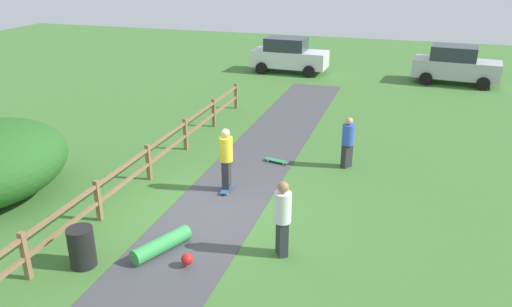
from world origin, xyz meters
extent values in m
plane|color=#427533|center=(0.00, 0.00, 0.00)|extent=(60.00, 60.00, 0.00)
cube|color=#47474C|center=(0.00, 0.00, 0.01)|extent=(2.40, 28.00, 0.02)
cube|color=olive|center=(-2.60, -3.86, 0.55)|extent=(0.12, 0.12, 1.10)
cube|color=olive|center=(-2.60, -1.29, 0.55)|extent=(0.12, 0.12, 1.10)
cube|color=olive|center=(-2.60, 1.29, 0.55)|extent=(0.12, 0.12, 1.10)
cube|color=olive|center=(-2.60, 3.86, 0.55)|extent=(0.12, 0.12, 1.10)
cube|color=olive|center=(-2.60, 6.43, 0.55)|extent=(0.12, 0.12, 1.10)
cube|color=olive|center=(-2.60, 9.00, 0.55)|extent=(0.12, 0.12, 1.10)
cube|color=olive|center=(-2.60, 0.00, 0.50)|extent=(0.08, 18.00, 0.09)
cube|color=olive|center=(-2.60, 0.00, 0.95)|extent=(0.08, 18.00, 0.09)
cylinder|color=black|center=(-1.80, -3.11, 0.45)|extent=(0.56, 0.56, 0.90)
cube|color=#265999|center=(-0.13, 1.24, 0.09)|extent=(0.29, 0.82, 0.02)
cylinder|color=silver|center=(-0.24, 1.51, 0.05)|extent=(0.04, 0.06, 0.06)
cylinder|color=silver|center=(-0.09, 1.53, 0.05)|extent=(0.04, 0.06, 0.06)
cylinder|color=silver|center=(-0.18, 0.96, 0.05)|extent=(0.04, 0.06, 0.06)
cylinder|color=silver|center=(-0.03, 0.97, 0.05)|extent=(0.04, 0.06, 0.06)
cube|color=#2D2D33|center=(-0.13, 1.24, 0.52)|extent=(0.23, 0.34, 0.82)
cylinder|color=yellow|center=(-0.13, 1.24, 1.27)|extent=(0.42, 0.42, 0.69)
sphere|color=beige|center=(-0.13, 1.24, 1.74)|extent=(0.25, 0.25, 0.25)
cylinder|color=green|center=(-0.42, -2.15, 0.20)|extent=(0.94, 1.51, 0.36)
sphere|color=red|center=(0.37, -2.51, 0.20)|extent=(0.26, 0.26, 0.26)
cube|color=#338C4C|center=(0.69, 3.61, 0.09)|extent=(0.82, 0.36, 0.02)
cylinder|color=silver|center=(0.98, 3.63, 0.05)|extent=(0.06, 0.04, 0.06)
cylinder|color=silver|center=(0.95, 3.48, 0.05)|extent=(0.06, 0.04, 0.06)
cylinder|color=silver|center=(0.43, 3.74, 0.05)|extent=(0.06, 0.04, 0.06)
cylinder|color=silver|center=(0.40, 3.59, 0.05)|extent=(0.06, 0.04, 0.06)
cube|color=#2D2D33|center=(2.18, -1.42, 0.42)|extent=(0.34, 0.38, 0.84)
cylinder|color=white|center=(2.18, -1.42, 1.19)|extent=(0.52, 0.52, 0.70)
sphere|color=#9E704C|center=(2.18, -1.42, 1.67)|extent=(0.25, 0.25, 0.25)
cube|color=#2D2D33|center=(2.86, 3.98, 0.38)|extent=(0.34, 0.38, 0.76)
cylinder|color=blue|center=(2.86, 3.98, 1.08)|extent=(0.53, 0.53, 0.64)
sphere|color=tan|center=(2.86, 3.98, 1.51)|extent=(0.23, 0.23, 0.23)
cube|color=#B7B7BC|center=(6.67, 16.55, 0.77)|extent=(4.35, 2.12, 0.90)
cube|color=#2D333D|center=(6.47, 16.57, 1.57)|extent=(2.35, 1.78, 0.70)
cylinder|color=black|center=(8.11, 17.29, 0.32)|extent=(0.66, 0.30, 0.64)
cylinder|color=black|center=(7.93, 15.53, 0.32)|extent=(0.66, 0.30, 0.64)
cylinder|color=black|center=(5.42, 17.56, 0.32)|extent=(0.66, 0.30, 0.64)
cylinder|color=black|center=(5.24, 15.81, 0.32)|extent=(0.66, 0.30, 0.64)
cube|color=silver|center=(-2.11, 16.55, 0.77)|extent=(4.25, 1.82, 0.90)
cube|color=#2D333D|center=(-2.31, 16.55, 1.57)|extent=(2.24, 1.62, 0.70)
cylinder|color=black|center=(-0.73, 17.39, 0.32)|extent=(0.65, 0.26, 0.64)
cylinder|color=black|center=(-0.78, 15.63, 0.32)|extent=(0.65, 0.26, 0.64)
cylinder|color=black|center=(-3.43, 17.47, 0.32)|extent=(0.65, 0.26, 0.64)
cylinder|color=black|center=(-3.48, 15.71, 0.32)|extent=(0.65, 0.26, 0.64)
camera|label=1|loc=(4.50, -10.74, 6.29)|focal=35.18mm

